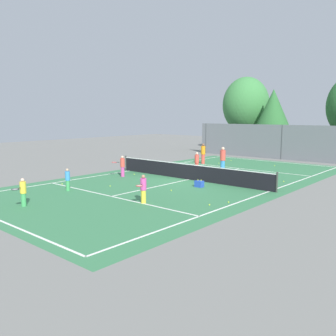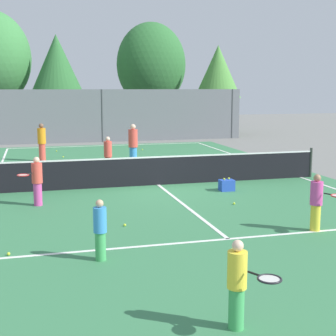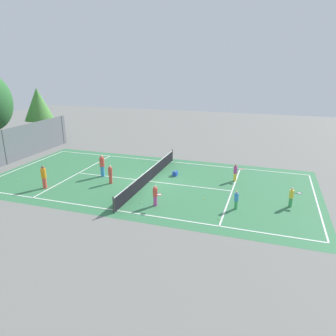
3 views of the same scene
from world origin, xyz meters
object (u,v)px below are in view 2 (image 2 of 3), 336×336
object	(u,v)px
player_3	(42,142)
tennis_ball_3	(251,166)
tennis_ball_8	(9,254)
tennis_ball_10	(180,167)
tennis_ball_4	(142,150)
ball_crate	(227,185)
tennis_ball_2	(63,157)
tennis_ball_1	(57,151)
tennis_ball_6	(197,173)
tennis_ball_11	(40,197)
player_1	(37,181)
tennis_ball_12	(251,164)
tennis_ball_5	(125,225)
player_2	(100,229)
player_6	(238,284)
player_4	(317,202)
tennis_ball_0	(234,203)
player_0	(133,145)
player_5	(108,155)

from	to	relation	value
player_3	tennis_ball_3	world-z (taller)	player_3
tennis_ball_8	tennis_ball_10	distance (m)	11.47
tennis_ball_3	tennis_ball_4	world-z (taller)	same
ball_crate	tennis_ball_2	distance (m)	10.36
tennis_ball_1	tennis_ball_6	bearing A→B (deg)	-58.90
tennis_ball_2	tennis_ball_11	xyz separation A→B (m)	(-1.23, -8.71, 0.00)
ball_crate	tennis_ball_8	world-z (taller)	ball_crate
player_1	tennis_ball_11	bearing A→B (deg)	86.33
tennis_ball_6	tennis_ball_12	distance (m)	3.23
tennis_ball_5	tennis_ball_10	xyz separation A→B (m)	(3.81, 8.03, 0.00)
player_2	tennis_ball_6	world-z (taller)	player_2
player_2	player_6	world-z (taller)	player_6
player_4	player_6	bearing A→B (deg)	-132.85
player_2	tennis_ball_3	bearing A→B (deg)	51.72
player_2	player_6	distance (m)	3.61
player_1	tennis_ball_1	bearing A→B (deg)	84.85
tennis_ball_1	tennis_ball_10	xyz separation A→B (m)	(4.73, -6.79, 0.00)
tennis_ball_5	player_6	bearing A→B (deg)	-83.88
tennis_ball_3	tennis_ball_10	world-z (taller)	same
tennis_ball_2	tennis_ball_5	world-z (taller)	same
tennis_ball_11	tennis_ball_12	xyz separation A→B (m)	(8.91, 4.17, 0.00)
player_1	player_3	bearing A→B (deg)	87.96
ball_crate	tennis_ball_5	xyz separation A→B (m)	(-3.96, -3.26, -0.15)
player_6	ball_crate	world-z (taller)	player_6
ball_crate	tennis_ball_2	xyz separation A→B (m)	(-4.69, 9.24, -0.15)
player_1	player_2	xyz separation A→B (m)	(1.14, -4.98, -0.11)
player_1	tennis_ball_0	xyz separation A→B (m)	(5.46, -1.35, -0.70)
tennis_ball_3	tennis_ball_4	distance (m)	7.45
tennis_ball_1	player_1	bearing A→B (deg)	-95.15
tennis_ball_3	tennis_ball_8	bearing A→B (deg)	-136.49
tennis_ball_4	player_3	bearing A→B (deg)	-153.70
player_3	tennis_ball_3	bearing A→B (deg)	-26.02
tennis_ball_1	tennis_ball_2	distance (m)	2.33
player_2	tennis_ball_6	bearing A→B (deg)	60.65
tennis_ball_5	player_4	bearing A→B (deg)	-20.17
player_2	tennis_ball_5	distance (m)	2.46
player_1	player_0	bearing A→B (deg)	56.78
tennis_ball_1	tennis_ball_12	distance (m)	10.46
player_0	player_1	bearing A→B (deg)	-123.22
player_6	player_0	bearing A→B (deg)	84.51
player_1	tennis_ball_3	size ratio (longest dim) A/B	21.27
tennis_ball_11	tennis_ball_4	bearing A→B (deg)	62.18
player_1	tennis_ball_10	xyz separation A→B (m)	(5.82, 5.28, -0.70)
player_1	player_6	distance (m)	8.68
player_5	tennis_ball_8	distance (m)	9.52
player_0	tennis_ball_10	bearing A→B (deg)	-24.01
player_1	tennis_ball_2	distance (m)	9.85
tennis_ball_2	tennis_ball_11	bearing A→B (deg)	-98.01
player_0	tennis_ball_0	world-z (taller)	player_0
tennis_ball_4	tennis_ball_12	xyz separation A→B (m)	(3.44, -6.20, 0.00)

